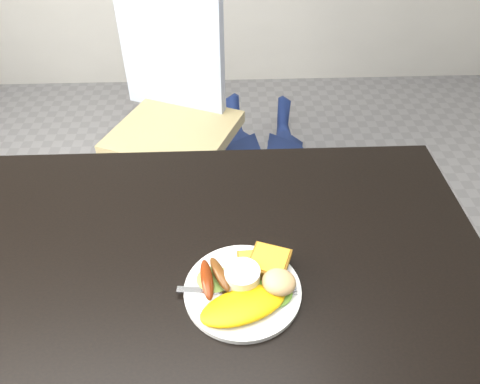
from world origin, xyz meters
The scene contains 14 objects.
dining_table centered at (0.00, 0.00, 0.73)m, with size 1.20×0.80×0.04m, color black.
dining_chair centered at (-0.14, 0.94, 0.45)m, with size 0.43×0.43×0.05m, color tan.
person centered at (0.22, 0.83, 0.73)m, with size 0.52×0.35×1.45m, color navy.
plate centered at (0.08, -0.07, 0.76)m, with size 0.23×0.23×0.01m, color white.
lettuce_left centered at (0.03, -0.04, 0.77)m, with size 0.07×0.06×0.01m, color #71A231.
lettuce_right centered at (0.14, -0.08, 0.77)m, with size 0.08×0.07×0.01m, color #5B9629.
omelette centered at (0.08, -0.11, 0.77)m, with size 0.17×0.08×0.02m, color #EAAA13.
sausage_a centered at (0.01, -0.06, 0.78)m, with size 0.02×0.10×0.02m, color #6A2909.
sausage_b centered at (0.04, -0.05, 0.78)m, with size 0.02×0.09×0.02m, color #5B2F11.
ramekin centered at (0.08, -0.05, 0.78)m, with size 0.07×0.07×0.04m, color white.
toast_a centered at (0.11, -0.02, 0.77)m, with size 0.07×0.07×0.01m, color olive.
toast_b centered at (0.14, -0.02, 0.78)m, with size 0.08×0.08×0.01m, color olive.
potato_salad centered at (0.15, -0.07, 0.79)m, with size 0.06×0.06×0.03m, color #CBB692.
fork centered at (0.04, -0.07, 0.76)m, with size 0.17×0.01×0.00m, color #ADAFB7.
Camera 1 is at (0.05, -0.62, 1.49)m, focal length 35.00 mm.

